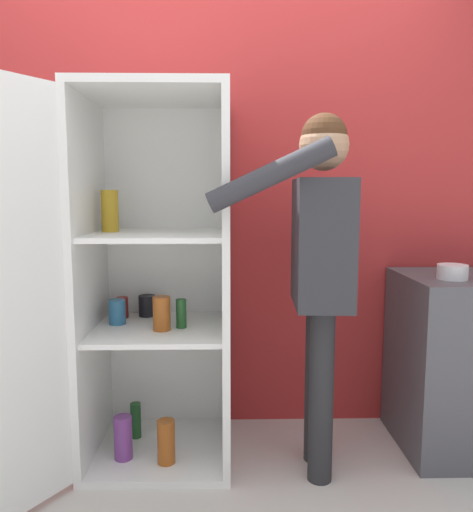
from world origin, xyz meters
TOP-DOWN VIEW (x-y plane):
  - wall_back at (0.00, 0.98)m, footprint 7.00×0.06m
  - refrigerator at (-0.39, 0.52)m, footprint 1.11×1.24m
  - person at (0.49, 0.43)m, footprint 0.65×0.57m
  - counter at (1.32, 0.63)m, footprint 0.73×0.60m
  - bowl at (1.15, 0.54)m, footprint 0.14×0.14m

SIDE VIEW (x-z plane):
  - counter at x=1.32m, z-range 0.00..0.89m
  - refrigerator at x=-0.39m, z-range -0.01..1.76m
  - bowl at x=1.15m, z-range 0.89..0.96m
  - person at x=0.49m, z-range 0.22..1.87m
  - wall_back at x=0.00m, z-range 0.00..2.55m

